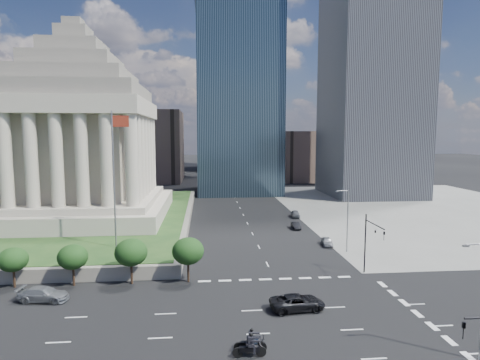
{
  "coord_description": "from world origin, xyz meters",
  "views": [
    {
      "loc": [
        -8.79,
        -35.19,
        18.38
      ],
      "look_at": [
        -4.56,
        12.95,
        13.0
      ],
      "focal_mm": 30.0,
      "sensor_mm": 36.0,
      "label": 1
    }
  ],
  "objects": [
    {
      "name": "traffic_signal_ne",
      "position": [
        12.5,
        13.7,
        5.25
      ],
      "size": [
        0.3,
        5.74,
        8.0
      ],
      "color": "black",
      "rests_on": "ground"
    },
    {
      "name": "midrise_glass",
      "position": [
        2.0,
        95.0,
        30.0
      ],
      "size": [
        26.0,
        26.0,
        60.0
      ],
      "primitive_type": "cube",
      "color": "black",
      "rests_on": "ground"
    },
    {
      "name": "war_memorial",
      "position": [
        -34.0,
        48.0,
        21.4
      ],
      "size": [
        34.0,
        34.0,
        39.0
      ],
      "primitive_type": null,
      "color": "#AB9F8F",
      "rests_on": "plaza_lawn"
    },
    {
      "name": "building_filler_ne",
      "position": [
        32.0,
        130.0,
        10.0
      ],
      "size": [
        20.0,
        30.0,
        20.0
      ],
      "primitive_type": "cube",
      "color": "brown",
      "rests_on": "ground"
    },
    {
      "name": "pickup_truck",
      "position": [
        0.82,
        4.79,
        0.81
      ],
      "size": [
        6.07,
        3.24,
        1.62
      ],
      "primitive_type": "imported",
      "rotation": [
        0.0,
        0.0,
        1.67
      ],
      "color": "black",
      "rests_on": "ground"
    },
    {
      "name": "motorcycle_lead",
      "position": [
        -5.1,
        -3.07,
        1.07
      ],
      "size": [
        2.9,
        0.95,
        2.13
      ],
      "primitive_type": null,
      "rotation": [
        0.0,
        0.0,
        -0.06
      ],
      "color": "black",
      "rests_on": "ground"
    },
    {
      "name": "ground",
      "position": [
        0.0,
        100.0,
        0.0
      ],
      "size": [
        500.0,
        500.0,
        0.0
      ],
      "primitive_type": "plane",
      "color": "black",
      "rests_on": "ground"
    },
    {
      "name": "plaza_lawn",
      "position": [
        -45.0,
        50.0,
        1.85
      ],
      "size": [
        64.0,
        68.0,
        0.1
      ],
      "primitive_type": "cube",
      "color": "#1B3C18",
      "rests_on": "plaza_terrace"
    },
    {
      "name": "motorcycle_trail",
      "position": [
        -5.25,
        -3.85,
        1.06
      ],
      "size": [
        2.85,
        0.79,
        2.12
      ],
      "primitive_type": null,
      "rotation": [
        0.0,
        0.0,
        -0.01
      ],
      "color": "black",
      "rests_on": "ground"
    },
    {
      "name": "parked_sedan_near",
      "position": [
        11.5,
        28.92,
        0.68
      ],
      "size": [
        2.12,
        4.18,
        1.37
      ],
      "primitive_type": "imported",
      "rotation": [
        0.0,
        0.0,
        -0.13
      ],
      "color": "gray",
      "rests_on": "ground"
    },
    {
      "name": "suv_grey",
      "position": [
        -26.83,
        9.45,
        0.8
      ],
      "size": [
        2.9,
        5.74,
        1.6
      ],
      "primitive_type": "imported",
      "rotation": [
        0.0,
        0.0,
        1.45
      ],
      "color": "slate",
      "rests_on": "ground"
    },
    {
      "name": "sidewalk_ne",
      "position": [
        46.0,
        60.0,
        0.01
      ],
      "size": [
        68.0,
        90.0,
        0.03
      ],
      "primitive_type": "cube",
      "color": "slate",
      "rests_on": "ground"
    },
    {
      "name": "highrise_ne",
      "position": [
        42.0,
        85.0,
        50.0
      ],
      "size": [
        26.0,
        28.0,
        100.0
      ],
      "primitive_type": "cube",
      "color": "black",
      "rests_on": "ground"
    },
    {
      "name": "building_filler_nw",
      "position": [
        -30.0,
        130.0,
        14.0
      ],
      "size": [
        24.0,
        30.0,
        28.0
      ],
      "primitive_type": "cube",
      "color": "brown",
      "rests_on": "ground"
    },
    {
      "name": "street_lamp_north",
      "position": [
        13.33,
        25.0,
        5.66
      ],
      "size": [
        2.13,
        0.22,
        10.0
      ],
      "color": "slate",
      "rests_on": "ground"
    },
    {
      "name": "parked_sedan_far",
      "position": [
        11.5,
        52.37,
        0.75
      ],
      "size": [
        2.24,
        4.55,
        1.49
      ],
      "primitive_type": "imported",
      "rotation": [
        0.0,
        0.0,
        -0.11
      ],
      "color": "#55575C",
      "rests_on": "ground"
    },
    {
      "name": "parked_sedan_mid",
      "position": [
        9.0,
        41.15,
        0.64
      ],
      "size": [
        1.4,
        3.91,
        1.28
      ],
      "primitive_type": "imported",
      "rotation": [
        0.0,
        0.0,
        -0.01
      ],
      "color": "black",
      "rests_on": "ground"
    },
    {
      "name": "flagpole",
      "position": [
        -21.83,
        24.0,
        13.11
      ],
      "size": [
        2.52,
        0.24,
        20.0
      ],
      "color": "slate",
      "rests_on": "plaza_lawn"
    },
    {
      "name": "plaza_terrace",
      "position": [
        -45.0,
        50.0,
        0.9
      ],
      "size": [
        66.0,
        70.0,
        1.8
      ],
      "primitive_type": "cube",
      "color": "#6A675A",
      "rests_on": "ground"
    }
  ]
}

